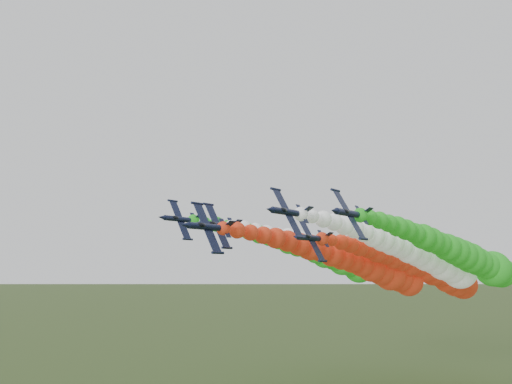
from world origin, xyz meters
The scene contains 6 objects.
jet_lead centered at (2.56, 46.92, 32.05)m, with size 14.65×79.04×19.07m.
jet_inner_left centered at (-3.35, 58.64, 32.83)m, with size 15.33×79.72×19.75m.
jet_inner_right centered at (13.54, 58.18, 34.24)m, with size 15.33×79.72×19.75m.
jet_outer_left centered at (-18.20, 62.07, 35.23)m, with size 15.47×79.86×19.90m.
jet_outer_right centered at (22.03, 63.27, 34.18)m, with size 14.74×79.13×19.16m.
jet_trail centered at (10.36, 68.88, 30.68)m, with size 14.89×79.28×19.31m.
Camera 1 is at (58.56, -65.32, 31.51)m, focal length 35.00 mm.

